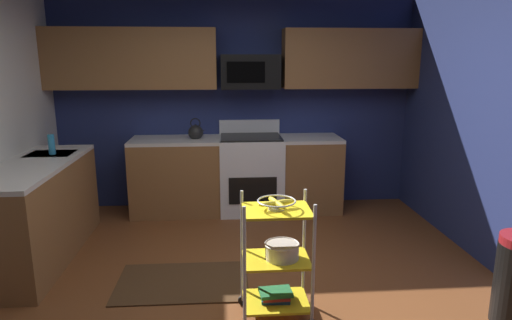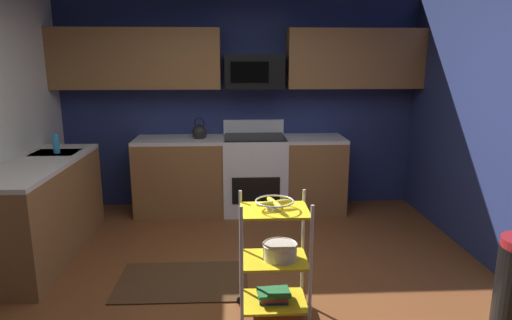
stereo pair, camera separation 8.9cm
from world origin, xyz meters
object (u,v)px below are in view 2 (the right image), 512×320
fruit_bowl (275,203)px  mixing_bowl_large (280,251)px  rolling_cart (274,260)px  book_stack (274,295)px  microwave (254,72)px  kettle (200,132)px  oven_range (255,173)px  dish_soap_bottle (56,143)px

fruit_bowl → mixing_bowl_large: bearing=0.0°
rolling_cart → book_stack: bearing=0.0°
microwave → rolling_cart: bearing=-89.4°
mixing_bowl_large → kettle: (-0.73, 2.35, 0.48)m
oven_range → mixing_bowl_large: size_ratio=4.37×
microwave → book_stack: 2.90m
oven_range → microwave: size_ratio=1.57×
rolling_cart → book_stack: (0.00, 0.00, -0.28)m
fruit_bowl → dish_soap_bottle: bearing=142.9°
microwave → fruit_bowl: size_ratio=2.57×
rolling_cart → dish_soap_bottle: size_ratio=4.57×
fruit_bowl → book_stack: 0.71m
microwave → kettle: 0.97m
mixing_bowl_large → dish_soap_bottle: bearing=143.5°
kettle → dish_soap_bottle: bearing=-150.0°
mixing_bowl_large → dish_soap_bottle: (-2.11, 1.56, 0.50)m
fruit_bowl → kettle: 2.45m
kettle → rolling_cart: bearing=-73.8°
oven_range → microwave: 1.23m
rolling_cart → fruit_bowl: 0.42m
oven_range → fruit_bowl: 2.39m
oven_range → microwave: bearing=90.3°
kettle → fruit_bowl: bearing=-73.8°
kettle → microwave: bearing=9.3°
microwave → dish_soap_bottle: size_ratio=3.50×
dish_soap_bottle → kettle: bearing=30.0°
book_stack → kettle: size_ratio=0.94×
rolling_cart → microwave: bearing=90.6°
rolling_cart → mixing_bowl_large: (0.04, 0.00, 0.07)m
fruit_bowl → dish_soap_bottle: size_ratio=1.36×
fruit_bowl → mixing_bowl_large: 0.36m
oven_range → rolling_cart: bearing=-89.4°
microwave → dish_soap_bottle: microwave is taller
dish_soap_bottle → mixing_bowl_large: bearing=-36.5°
book_stack → microwave: bearing=90.6°
mixing_bowl_large → dish_soap_bottle: dish_soap_bottle is taller
microwave → rolling_cart: size_ratio=0.77×
mixing_bowl_large → dish_soap_bottle: 2.67m
rolling_cart → dish_soap_bottle: dish_soap_bottle is taller
fruit_bowl → oven_range: bearing=90.6°
microwave → fruit_bowl: 2.60m
book_stack → kettle: bearing=106.2°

